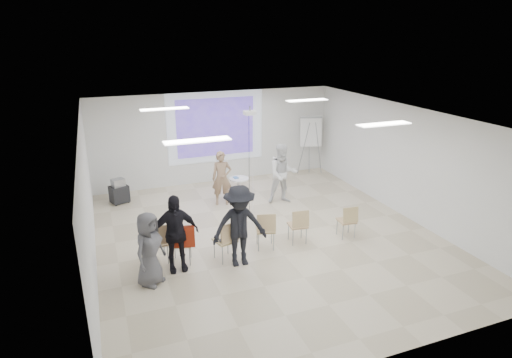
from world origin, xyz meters
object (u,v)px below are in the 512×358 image
object	(u,v)px
chair_right_inner	(299,223)
audience_left	(175,228)
player_left	(222,175)
av_cart	(119,192)
audience_mid	(239,221)
player_right	(283,171)
pedestal_table	(239,188)
chair_left_mid	(181,241)
chair_far_left	(158,241)
chair_center	(266,228)
audience_outer	(149,245)
flipchart_easel	(311,132)
chair_left_inner	(227,238)
chair_right_far	(348,219)
laptop	(225,238)

from	to	relation	value
chair_right_inner	audience_left	world-z (taller)	audience_left
player_left	av_cart	distance (m)	3.09
audience_mid	player_right	bearing A→B (deg)	55.42
pedestal_table	chair_left_mid	world-z (taller)	chair_left_mid
audience_left	chair_far_left	bearing A→B (deg)	130.73
player_right	chair_center	size ratio (longest dim) A/B	2.12
audience_left	audience_outer	world-z (taller)	audience_left
pedestal_table	chair_center	bearing A→B (deg)	-97.54
player_right	flipchart_easel	bearing A→B (deg)	57.89
pedestal_table	chair_left_inner	distance (m)	3.60
pedestal_table	chair_right_far	size ratio (longest dim) A/B	0.84
player_right	audience_outer	xyz separation A→B (m)	(-4.23, -3.01, -0.12)
chair_right_inner	chair_far_left	bearing A→B (deg)	-177.69
player_left	laptop	bearing A→B (deg)	-93.56
audience_mid	chair_far_left	bearing A→B (deg)	162.54
laptop	audience_outer	bearing A→B (deg)	-0.44
pedestal_table	chair_right_inner	distance (m)	3.17
chair_right_far	player_left	bearing A→B (deg)	129.83
chair_left_inner	audience_left	size ratio (longest dim) A/B	0.48
chair_far_left	player_right	bearing A→B (deg)	26.02
pedestal_table	av_cart	size ratio (longest dim) A/B	0.96
chair_center	player_right	bearing A→B (deg)	73.78
laptop	av_cart	distance (m)	4.69
chair_right_inner	audience_left	xyz separation A→B (m)	(-2.94, -0.14, 0.45)
chair_left_mid	flipchart_easel	world-z (taller)	flipchart_easel
flipchart_easel	chair_right_far	bearing A→B (deg)	-90.56
player_right	chair_far_left	distance (m)	4.61
player_right	flipchart_easel	xyz separation A→B (m)	(2.02, 2.15, 0.52)
audience_outer	av_cart	world-z (taller)	audience_outer
audience_left	audience_mid	xyz separation A→B (m)	(1.33, -0.27, 0.06)
chair_left_inner	player_right	bearing A→B (deg)	32.14
player_left	chair_right_inner	world-z (taller)	player_left
pedestal_table	audience_outer	distance (m)	4.79
chair_far_left	audience_left	world-z (taller)	audience_left
chair_left_inner	chair_right_far	bearing A→B (deg)	-14.28
player_left	chair_right_inner	size ratio (longest dim) A/B	2.04
pedestal_table	audience_mid	bearing A→B (deg)	-108.52
chair_right_far	laptop	bearing A→B (deg)	-176.53
chair_center	laptop	bearing A→B (deg)	-159.39
chair_left_inner	chair_far_left	bearing A→B (deg)	149.73
av_cart	chair_right_far	bearing A→B (deg)	-60.72
player_right	chair_left_mid	bearing A→B (deg)	-133.63
player_right	audience_outer	world-z (taller)	player_right
flipchart_easel	laptop	bearing A→B (deg)	-117.47
chair_far_left	laptop	distance (m)	1.44
chair_left_mid	audience_left	bearing A→B (deg)	-113.95
chair_left_mid	chair_center	xyz separation A→B (m)	(1.95, -0.03, 0.01)
laptop	flipchart_easel	size ratio (longest dim) A/B	0.17
chair_left_mid	audience_outer	size ratio (longest dim) A/B	0.53
audience_outer	av_cart	xyz separation A→B (m)	(-0.28, 4.68, -0.52)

